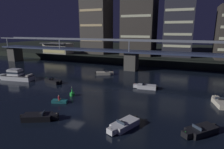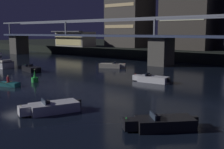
# 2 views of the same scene
# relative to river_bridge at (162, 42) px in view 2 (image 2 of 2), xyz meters

# --- Properties ---
(ground_plane) EXTENTS (400.00, 400.00, 0.00)m
(ground_plane) POSITION_rel_river_bridge_xyz_m (-0.00, -32.46, -4.60)
(ground_plane) COLOR black
(river_bridge) EXTENTS (104.29, 6.40, 9.38)m
(river_bridge) POSITION_rel_river_bridge_xyz_m (0.00, 0.00, 0.00)
(river_bridge) COLOR #4C4944
(river_bridge) RESTS_ON ground
(waterfront_pavilion) EXTENTS (12.40, 7.40, 4.70)m
(waterfront_pavilion) POSITION_rel_river_bridge_xyz_m (-36.87, 11.91, -0.16)
(waterfront_pavilion) COLOR #B2AD9E
(waterfront_pavilion) RESTS_ON far_riverbank
(speedboat_near_center) EXTENTS (5.23, 2.24, 1.16)m
(speedboat_near_center) POSITION_rel_river_bridge_xyz_m (8.17, -17.35, -4.19)
(speedboat_near_center) COLOR silver
(speedboat_near_center) RESTS_ON ground
(speedboat_mid_left) EXTENTS (4.94, 3.42, 1.16)m
(speedboat_mid_left) POSITION_rel_river_bridge_xyz_m (-5.30, -9.16, -4.19)
(speedboat_mid_left) COLOR beige
(speedboat_mid_left) RESTS_ON ground
(speedboat_mid_right) EXTENTS (4.33, 4.44, 1.16)m
(speedboat_mid_right) POSITION_rel_river_bridge_xyz_m (17.99, -32.58, -4.19)
(speedboat_mid_right) COLOR black
(speedboat_mid_right) RESTS_ON ground
(speedboat_far_left) EXTENTS (5.21, 2.59, 1.16)m
(speedboat_far_left) POSITION_rel_river_bridge_xyz_m (-13.13, -21.18, -4.19)
(speedboat_far_left) COLOR black
(speedboat_far_left) RESTS_ON ground
(speedboat_far_center) EXTENTS (3.20, 5.03, 1.16)m
(speedboat_far_center) POSITION_rel_river_bridge_xyz_m (8.96, -34.68, -4.19)
(speedboat_far_center) COLOR silver
(speedboat_far_center) RESTS_ON ground
(channel_buoy) EXTENTS (0.90, 0.90, 1.76)m
(channel_buoy) POSITION_rel_river_bridge_xyz_m (-3.95, -27.00, -4.12)
(channel_buoy) COLOR green
(channel_buoy) RESTS_ON ground
(dinghy_with_paddler) EXTENTS (2.81, 2.65, 1.36)m
(dinghy_with_paddler) POSITION_rel_river_bridge_xyz_m (-4.03, -30.73, -4.32)
(dinghy_with_paddler) COLOR #196066
(dinghy_with_paddler) RESTS_ON ground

